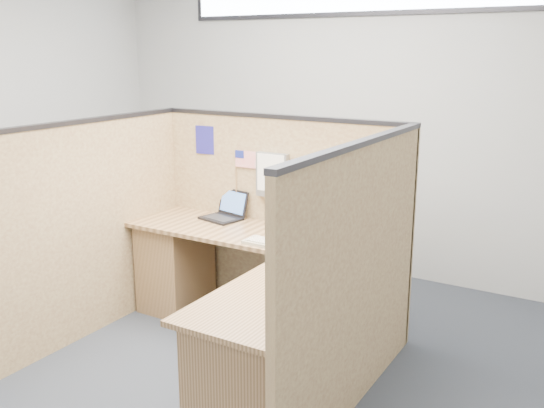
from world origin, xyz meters
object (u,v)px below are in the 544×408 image
Objects in this scene: mouse at (300,245)px; keyboard at (276,244)px; l_desk at (249,301)px; laptop at (225,211)px.

keyboard is at bearing -163.21° from mouse.
mouse is (0.16, 0.05, 0.01)m from keyboard.
laptop is at bearing 135.23° from l_desk.
mouse is (0.84, -0.35, -0.03)m from laptop.
laptop reaches higher than keyboard.
l_desk is 0.41m from keyboard.
l_desk is at bearing -32.14° from laptop.
laptop is 0.91m from mouse.
l_desk is 0.50m from mouse.
mouse is at bearing -10.16° from laptop.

